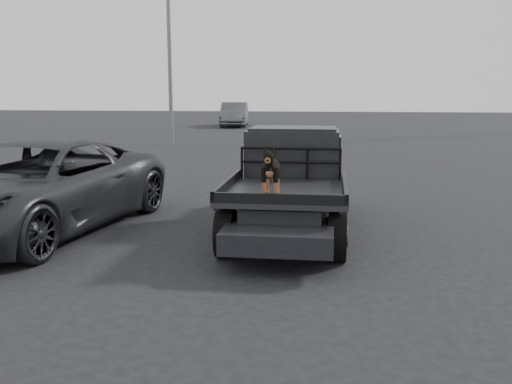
% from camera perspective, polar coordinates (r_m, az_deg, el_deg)
% --- Properties ---
extents(ground, '(120.00, 120.00, 0.00)m').
position_cam_1_polar(ground, '(8.42, -0.31, -7.06)').
color(ground, black).
rests_on(ground, ground).
extents(flatbed_ute, '(2.00, 5.40, 0.92)m').
position_cam_1_polar(flatbed_ute, '(10.13, 3.34, -1.44)').
color(flatbed_ute, black).
rests_on(flatbed_ute, ground).
extents(ute_cab, '(1.72, 1.30, 0.88)m').
position_cam_1_polar(ute_cab, '(10.93, 3.75, 4.19)').
color(ute_cab, black).
rests_on(ute_cab, flatbed_ute).
extents(headache_rack, '(1.80, 0.08, 0.55)m').
position_cam_1_polar(headache_rack, '(10.21, 3.47, 2.83)').
color(headache_rack, black).
rests_on(headache_rack, flatbed_ute).
extents(dog, '(0.32, 0.60, 0.74)m').
position_cam_1_polar(dog, '(8.58, 1.51, 2.09)').
color(dog, black).
rests_on(dog, flatbed_ute).
extents(parked_suv, '(3.45, 6.10, 1.61)m').
position_cam_1_polar(parked_suv, '(10.77, -21.24, 0.44)').
color(parked_suv, '#2C2D32').
rests_on(parked_suv, ground).
extents(distant_car_a, '(2.27, 5.18, 1.65)m').
position_cam_1_polar(distant_car_a, '(40.07, -2.18, 7.77)').
color(distant_car_a, '#4E4F54').
rests_on(distant_car_a, ground).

